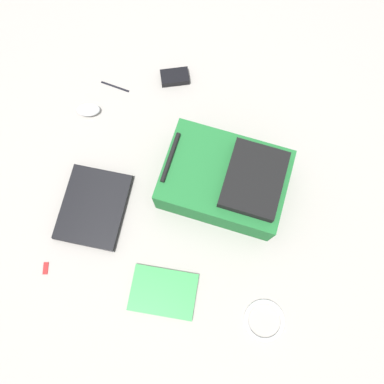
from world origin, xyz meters
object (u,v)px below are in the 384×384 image
usb_stick (45,268)px  book_comic (163,292)px  laptop (94,207)px  computer_mouse (88,110)px  power_brick (175,77)px  backpack (226,180)px  cable_coil (264,320)px  pen_black (115,86)px

usb_stick → book_comic: bearing=-93.0°
laptop → computer_mouse: (0.41, 0.11, 0.00)m
power_brick → book_comic: bearing=-174.0°
backpack → power_brick: backpack is taller
backpack → laptop: 0.52m
backpack → power_brick: bearing=30.5°
laptop → cable_coil: 0.77m
book_comic → usb_stick: book_comic is taller
backpack → pen_black: backpack is taller
book_comic → computer_mouse: (0.68, 0.43, 0.01)m
book_comic → computer_mouse: size_ratio=2.55×
cable_coil → backpack: bearing=22.7°
computer_mouse → cable_coil: computer_mouse is taller
backpack → usb_stick: backpack is taller
backpack → computer_mouse: bearing=67.5°
backpack → usb_stick: (-0.41, 0.63, -0.08)m
usb_stick → backpack: bearing=-56.8°
backpack → power_brick: size_ratio=4.13×
power_brick → pen_black: 0.26m
power_brick → computer_mouse: bearing=121.7°
book_comic → cable_coil: bearing=-97.1°
pen_black → power_brick: bearing=-73.7°
book_comic → computer_mouse: bearing=32.0°
power_brick → pen_black: size_ratio=0.92×
backpack → book_comic: 0.48m
pen_black → usb_stick: size_ratio=2.90×
laptop → computer_mouse: 0.42m
backpack → computer_mouse: 0.66m
power_brick → backpack: bearing=-149.5°
backpack → book_comic: bearing=158.0°
computer_mouse → cable_coil: bearing=-141.3°
power_brick → usb_stick: bearing=157.5°
laptop → book_comic: size_ratio=1.31×
laptop → power_brick: laptop is taller
usb_stick → laptop: bearing=-27.7°
backpack → cable_coil: (-0.48, -0.20, -0.08)m
backpack → computer_mouse: (0.25, 0.60, -0.07)m
backpack → laptop: bearing=107.5°
backpack → cable_coil: bearing=-157.3°
book_comic → cable_coil: book_comic is taller
backpack → cable_coil: size_ratio=3.38×
power_brick → pen_black: power_brick is taller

